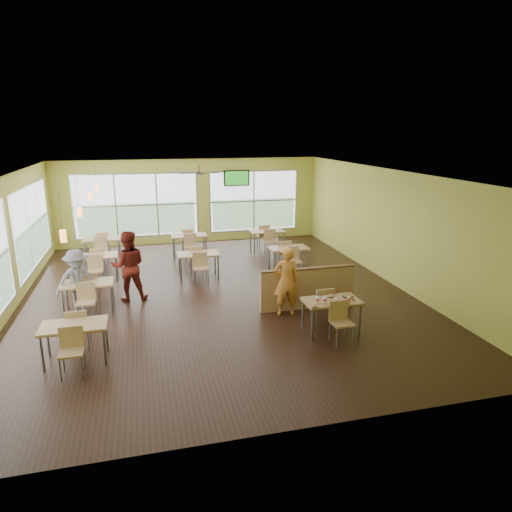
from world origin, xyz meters
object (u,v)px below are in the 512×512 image
object	(u,v)px
half_wall_divider	(308,288)
food_basket	(348,296)
main_table	(332,305)
man_plaid	(286,281)

from	to	relation	value
half_wall_divider	food_basket	world-z (taller)	half_wall_divider
main_table	half_wall_divider	world-z (taller)	half_wall_divider
main_table	half_wall_divider	xyz separation A→B (m)	(0.00, 1.45, -0.11)
main_table	half_wall_divider	distance (m)	1.45
main_table	man_plaid	xyz separation A→B (m)	(-0.64, 1.19, 0.20)
half_wall_divider	man_plaid	world-z (taller)	man_plaid
half_wall_divider	food_basket	xyz separation A→B (m)	(0.40, -1.39, 0.26)
main_table	food_basket	distance (m)	0.43
half_wall_divider	man_plaid	bearing A→B (deg)	-158.28
main_table	food_basket	size ratio (longest dim) A/B	6.53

